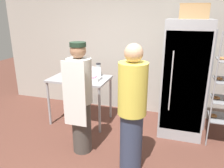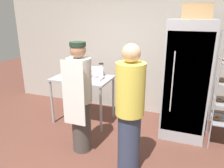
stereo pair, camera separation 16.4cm
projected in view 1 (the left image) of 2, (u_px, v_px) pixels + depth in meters
The scene contains 9 objects.
back_wall at pixel (141, 39), 4.45m from camera, with size 6.40×0.12×3.09m, color #ADA89E.
refrigerator at pixel (184, 79), 3.71m from camera, with size 0.71×0.76×1.97m.
prep_counter at pixel (80, 83), 4.15m from camera, with size 1.10×0.72×0.89m.
donut_box at pixel (92, 78), 3.97m from camera, with size 0.30×0.19×0.23m.
blender_pitcher at pixel (98, 70), 4.20m from camera, with size 0.11×0.11×0.25m.
binder_stack at pixel (73, 71), 4.28m from camera, with size 0.29×0.26×0.15m.
cardboard_storage_box at pixel (194, 11), 3.44m from camera, with size 0.45×0.32×0.23m.
person_baker at pixel (80, 98), 3.18m from camera, with size 0.36×0.37×1.68m.
person_customer at pixel (132, 110), 2.77m from camera, with size 0.37×0.37×1.73m.
Camera 1 is at (0.78, -2.21, 2.05)m, focal length 35.00 mm.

